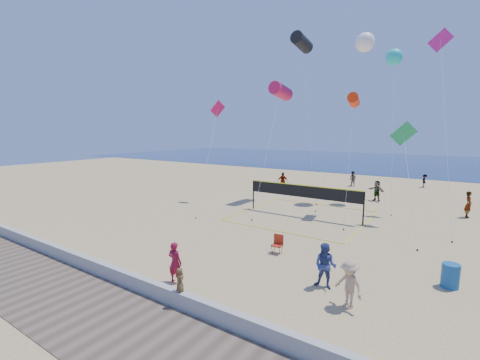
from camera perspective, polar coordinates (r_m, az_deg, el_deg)
The scene contains 24 objects.
ground at distance 14.49m, azimuth -1.60°, elevation -16.80°, with size 120.00×120.00×0.00m, color tan.
ocean at distance 73.36m, azimuth 27.40°, elevation 2.83°, with size 140.00×50.00×0.03m, color navy.
seawall at distance 12.30m, azimuth -10.19°, elevation -20.32°, with size 32.00×0.30×0.60m, color #AFAEAA.
boardwalk at distance 11.30m, azimuth -17.86°, elevation -25.14°, with size 32.00×3.60×0.03m, color brown.
woman at distance 13.92m, azimuth -11.49°, elevation -14.16°, with size 0.64×0.42×1.74m, color maroon.
toddler at distance 12.06m, azimuth -10.64°, elevation -17.03°, with size 0.42×0.27×0.86m, color brown.
bystander_a at distance 13.63m, azimuth 14.93°, elevation -14.55°, with size 0.90×0.70×1.85m, color #344382.
bystander_b at distance 12.52m, azimuth 18.77°, elevation -17.19°, with size 1.12×0.64×1.73m, color tan.
far_person_0 at distance 34.22m, azimuth 7.58°, elevation -0.25°, with size 1.14×0.47×1.94m, color gray.
far_person_1 at distance 31.41m, azimuth 23.15°, elevation -1.76°, with size 1.72×0.55×1.85m, color gray.
far_person_2 at distance 28.60m, azimuth 35.52°, elevation -3.58°, with size 0.70×0.46×1.93m, color gray.
far_person_3 at distance 38.60m, azimuth 19.43°, elevation 0.18°, with size 0.84×0.65×1.73m, color gray.
far_person_4 at distance 41.33m, azimuth 29.98°, elevation -0.14°, with size 0.95×0.55×1.47m, color gray.
camp_chair at distance 16.95m, azimuth 6.74°, elevation -11.02°, with size 0.56×0.68×1.07m.
trash_barrel at distance 15.86m, azimuth 33.32°, elevation -14.02°, with size 0.66×0.66×0.99m, color #165291.
volleyball_net at distance 23.99m, azimuth 11.16°, elevation -2.63°, with size 8.88×8.73×2.35m.
kite_0 at distance 29.11m, azimuth 7.27°, elevation 15.39°, with size 2.13×8.63×10.42m.
kite_1 at distance 30.91m, azimuth 10.94°, elevation 22.88°, with size 3.81×5.35×14.63m.
kite_2 at distance 25.01m, azimuth 19.55°, elevation 13.21°, with size 1.40×5.10×8.93m.
kite_3 at distance 28.30m, azimuth -4.21°, elevation 11.49°, with size 3.17×5.99×8.92m.
kite_4 at distance 23.55m, azimuth 27.14°, elevation 6.62°, with size 2.53×5.23×6.90m.
kite_5 at distance 28.38m, azimuth 32.16°, elevation 18.84°, with size 2.62×7.45×13.56m.
kite_6 at distance 31.06m, azimuth 21.34°, elevation 21.83°, with size 3.32×4.34×14.39m.
kite_7 at distance 31.53m, azimuth 25.71°, elevation 19.08°, with size 2.05×5.78×13.06m.
Camera 1 is at (7.52, -10.71, 6.23)m, focal length 24.00 mm.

